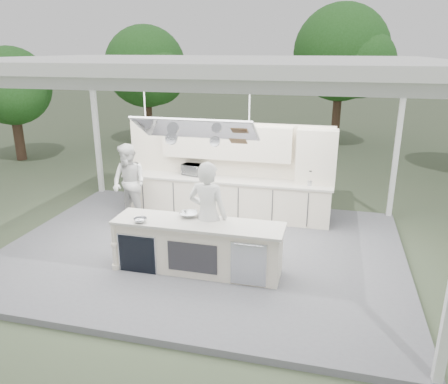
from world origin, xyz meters
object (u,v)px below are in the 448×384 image
(demo_island, at_px, (197,246))
(sous_chef, at_px, (129,184))
(back_counter, at_px, (225,197))
(head_chef, at_px, (208,216))

(demo_island, xyz_separation_m, sous_chef, (-2.25, 1.94, 0.45))
(sous_chef, bearing_deg, back_counter, 43.29)
(back_counter, distance_m, sous_chef, 2.29)
(back_counter, height_order, sous_chef, sous_chef)
(back_counter, bearing_deg, demo_island, -86.37)
(demo_island, height_order, back_counter, same)
(demo_island, height_order, head_chef, head_chef)
(back_counter, relative_size, head_chef, 2.51)
(sous_chef, bearing_deg, head_chef, -15.32)
(demo_island, relative_size, back_counter, 0.61)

